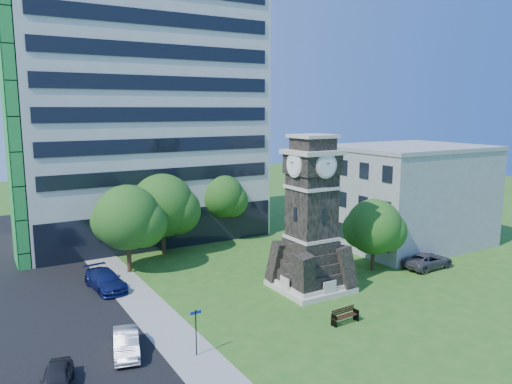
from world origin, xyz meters
TOP-DOWN VIEW (x-y plane):
  - ground at (0.00, 0.00)m, footprint 160.00×160.00m
  - sidewalk at (-9.50, 5.00)m, footprint 3.00×70.00m
  - street at (-18.00, 5.00)m, footprint 14.00×80.00m
  - clock_tower at (3.00, 2.00)m, footprint 5.40×5.40m
  - office_tall at (-3.20, 25.84)m, footprint 26.20×15.11m
  - office_low at (19.97, 8.00)m, footprint 15.20×12.20m
  - car_street_south at (-16.84, -3.21)m, footprint 2.39×3.88m
  - car_street_mid at (-12.71, -1.25)m, footprint 2.34×4.26m
  - car_street_north at (-11.11, 10.07)m, footprint 2.67×5.39m
  - car_east_lot at (15.18, 0.80)m, footprint 5.03×2.44m
  - park_bench at (1.06, -4.42)m, footprint 2.02×0.54m
  - street_sign at (-9.30, -3.58)m, footprint 0.68×0.07m
  - tree_nw at (-8.18, 13.25)m, footprint 6.22×5.65m
  - tree_nc at (-3.61, 17.06)m, footprint 6.81×6.19m
  - tree_ne at (3.77, 18.97)m, footprint 5.21×4.74m
  - tree_east at (10.62, 2.95)m, footprint 5.37×4.88m

SIDE VIEW (x-z plane):
  - ground at x=0.00m, z-range 0.00..0.00m
  - street at x=-18.00m, z-range 0.00..0.02m
  - sidewalk at x=-9.50m, z-range 0.00..0.06m
  - park_bench at x=1.06m, z-range 0.03..1.07m
  - car_street_south at x=-16.84m, z-range 0.00..1.23m
  - car_street_mid at x=-12.71m, z-range 0.00..1.33m
  - car_east_lot at x=15.18m, z-range 0.00..1.38m
  - car_street_north at x=-11.11m, z-range 0.00..1.51m
  - street_sign at x=-9.30m, z-range 0.36..3.19m
  - tree_east at x=10.62m, z-range 0.59..6.98m
  - tree_ne at x=3.77m, z-range 1.05..8.29m
  - tree_nc at x=-3.61m, z-range 0.69..8.66m
  - tree_nw at x=-8.18m, z-range 0.85..8.59m
  - office_low at x=19.97m, z-range 0.01..10.41m
  - clock_tower at x=3.00m, z-range -0.83..11.39m
  - office_tall at x=-3.20m, z-range -0.08..28.52m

